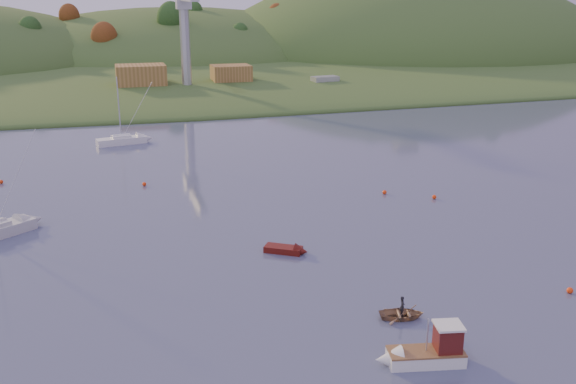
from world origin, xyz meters
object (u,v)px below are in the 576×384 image
object	(u,v)px
sailboat_far	(121,140)
canoe	(402,314)
fishing_boat	(420,353)
red_tender	(292,250)

from	to	relation	value
sailboat_far	canoe	size ratio (longest dim) A/B	3.22
fishing_boat	canoe	distance (m)	6.06
fishing_boat	sailboat_far	world-z (taller)	sailboat_far
fishing_boat	sailboat_far	size ratio (longest dim) A/B	0.57
fishing_boat	sailboat_far	xyz separation A→B (m)	(-16.04, 69.70, -0.11)
fishing_boat	red_tender	distance (m)	20.06
red_tender	canoe	bearing A→B (deg)	-40.62
fishing_boat	red_tender	bearing A→B (deg)	-71.07
fishing_boat	canoe	world-z (taller)	fishing_boat
canoe	red_tender	world-z (taller)	red_tender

